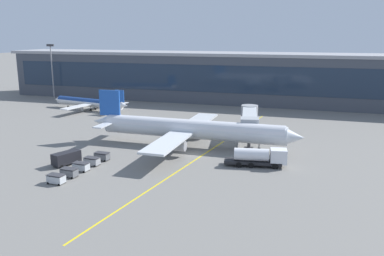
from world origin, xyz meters
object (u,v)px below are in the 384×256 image
at_px(baggage_cart_3, 92,161).
at_px(commuter_jet_far, 90,102).
at_px(crew_van, 67,157).
at_px(baggage_cart_0, 56,179).
at_px(fuel_tanker, 260,157).
at_px(baggage_cart_1, 69,172).
at_px(baggage_cart_2, 81,166).
at_px(main_airliner, 191,129).
at_px(baggage_cart_4, 102,156).

xyz_separation_m(baggage_cart_3, commuter_jet_far, (-29.09, 47.07, 1.55)).
relative_size(crew_van, baggage_cart_0, 1.98).
bearing_deg(fuel_tanker, baggage_cart_1, -152.83).
xyz_separation_m(fuel_tanker, baggage_cart_3, (-28.40, -8.38, -0.96)).
relative_size(fuel_tanker, baggage_cart_2, 4.04).
bearing_deg(crew_van, baggage_cart_0, -65.56).
xyz_separation_m(main_airliner, crew_van, (-17.50, -17.67, -2.48)).
height_order(fuel_tanker, baggage_cart_3, fuel_tanker).
relative_size(baggage_cart_3, commuter_jet_far, 0.09).
xyz_separation_m(fuel_tanker, baggage_cart_2, (-28.59, -11.57, -0.96)).
bearing_deg(baggage_cart_1, commuter_jet_far, 118.25).
height_order(fuel_tanker, crew_van, fuel_tanker).
height_order(main_airliner, crew_van, main_airliner).
bearing_deg(baggage_cart_4, crew_van, -138.78).
bearing_deg(baggage_cart_1, baggage_cart_3, 86.72).
relative_size(main_airliner, baggage_cart_1, 16.48).
xyz_separation_m(baggage_cart_2, baggage_cart_4, (0.37, 6.39, 0.00)).
bearing_deg(baggage_cart_4, baggage_cart_3, -93.28).
bearing_deg(crew_van, baggage_cart_3, 11.36).
distance_m(crew_van, baggage_cart_1, 6.89).
bearing_deg(baggage_cart_4, baggage_cart_2, -93.28).
xyz_separation_m(fuel_tanker, baggage_cart_1, (-28.77, -14.77, -0.96)).
relative_size(baggage_cart_0, baggage_cart_3, 1.00).
relative_size(baggage_cart_0, baggage_cart_4, 1.00).
distance_m(main_airliner, fuel_tanker, 17.66).
xyz_separation_m(baggage_cart_2, baggage_cart_3, (0.18, 3.19, 0.00)).
xyz_separation_m(crew_van, baggage_cart_1, (4.13, -5.49, -0.53)).
distance_m(crew_van, baggage_cart_4, 6.24).
bearing_deg(crew_van, main_airliner, 45.28).
distance_m(baggage_cart_1, baggage_cart_3, 6.40).
height_order(main_airliner, baggage_cart_3, main_airliner).
height_order(main_airliner, baggage_cart_1, main_airliner).
relative_size(baggage_cart_2, commuter_jet_far, 0.09).
relative_size(main_airliner, baggage_cart_0, 16.48).
distance_m(main_airliner, baggage_cart_1, 26.90).
relative_size(fuel_tanker, baggage_cart_0, 4.04).
bearing_deg(baggage_cart_3, baggage_cart_1, -93.28).
bearing_deg(baggage_cart_2, fuel_tanker, 22.04).
height_order(crew_van, baggage_cart_4, crew_van).
bearing_deg(commuter_jet_far, crew_van, -62.86).
height_order(baggage_cart_1, commuter_jet_far, commuter_jet_far).
bearing_deg(baggage_cart_3, baggage_cart_0, -93.28).
bearing_deg(baggage_cart_0, main_airliner, 62.78).
relative_size(crew_van, baggage_cart_3, 1.98).
bearing_deg(fuel_tanker, baggage_cart_3, -163.56).
bearing_deg(baggage_cart_0, baggage_cart_3, 86.72).
height_order(baggage_cart_4, commuter_jet_far, commuter_jet_far).
xyz_separation_m(baggage_cart_1, commuter_jet_far, (-28.73, 53.46, 1.55)).
xyz_separation_m(baggage_cart_0, baggage_cart_1, (0.18, 3.19, 0.00)).
height_order(fuel_tanker, baggage_cart_0, fuel_tanker).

